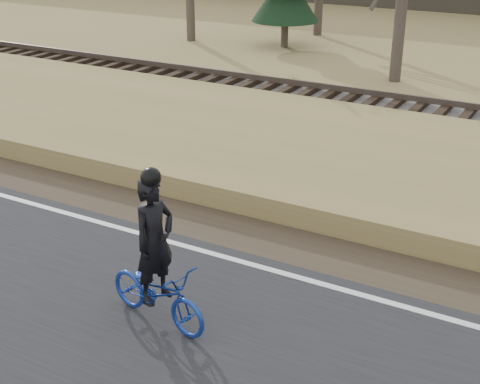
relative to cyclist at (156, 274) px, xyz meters
The scene contains 8 objects.
ground 2.01m from the cyclist, 69.26° to the left, with size 120.00×120.00×0.00m, color #997E4E.
road 1.26m from the cyclist, 49.50° to the right, with size 120.00×6.00×0.06m, color black.
edge_line 2.16m from the cyclist, 71.25° to the left, with size 120.00×0.12×0.01m, color silver.
shoulder 3.10m from the cyclist, 77.39° to the left, with size 120.00×1.60×0.04m, color #473A2B.
embankment 5.99m from the cyclist, 83.69° to the left, with size 120.00×5.00×0.44m, color #997E4E.
ballast 9.77m from the cyclist, 86.14° to the left, with size 120.00×3.00×0.45m, color slate.
railroad 9.76m from the cyclist, 86.14° to the left, with size 120.00×2.40×0.29m.
cyclist is the anchor object (origin of this frame).
Camera 1 is at (3.98, -7.79, 5.24)m, focal length 50.00 mm.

